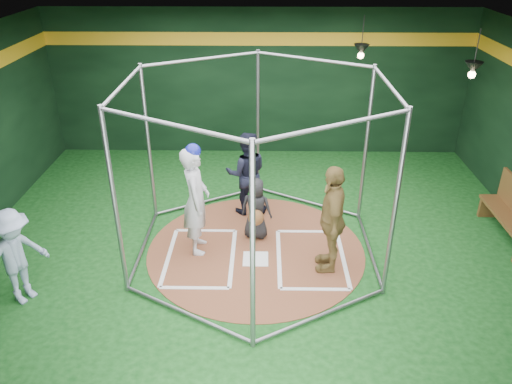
{
  "coord_description": "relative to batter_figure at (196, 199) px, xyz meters",
  "views": [
    {
      "loc": [
        0.13,
        -7.33,
        4.97
      ],
      "look_at": [
        0.0,
        0.1,
        1.1
      ],
      "focal_mm": 35.0,
      "sensor_mm": 36.0,
      "label": 1
    }
  ],
  "objects": [
    {
      "name": "room_shell",
      "position": [
        1.01,
        -0.01,
        0.76
      ],
      "size": [
        10.1,
        9.1,
        3.53
      ],
      "color": "#0D3A10",
      "rests_on": "ground"
    },
    {
      "name": "clay_disc",
      "position": [
        1.01,
        -0.02,
        -0.99
      ],
      "size": [
        3.8,
        3.8,
        0.01
      ],
      "primitive_type": "cylinder",
      "color": "brown",
      "rests_on": "ground"
    },
    {
      "name": "home_plate",
      "position": [
        1.01,
        -0.32,
        -0.98
      ],
      "size": [
        0.43,
        0.43,
        0.01
      ],
      "primitive_type": "cube",
      "color": "white",
      "rests_on": "clay_disc"
    },
    {
      "name": "batter_box_left",
      "position": [
        0.06,
        -0.27,
        -0.98
      ],
      "size": [
        1.17,
        1.77,
        0.01
      ],
      "color": "white",
      "rests_on": "clay_disc"
    },
    {
      "name": "batter_box_right",
      "position": [
        1.96,
        -0.27,
        -0.98
      ],
      "size": [
        1.17,
        1.77,
        0.01
      ],
      "color": "white",
      "rests_on": "clay_disc"
    },
    {
      "name": "batting_cage",
      "position": [
        1.01,
        -0.02,
        0.51
      ],
      "size": [
        4.05,
        4.67,
        3.0
      ],
      "color": "gray",
      "rests_on": "ground"
    },
    {
      "name": "pendant_lamp_near",
      "position": [
        3.21,
        3.58,
        1.75
      ],
      "size": [
        0.34,
        0.34,
        0.9
      ],
      "color": "black",
      "rests_on": "room_shell"
    },
    {
      "name": "pendant_lamp_far",
      "position": [
        5.01,
        1.98,
        1.75
      ],
      "size": [
        0.34,
        0.34,
        0.9
      ],
      "color": "black",
      "rests_on": "room_shell"
    },
    {
      "name": "batter_figure",
      "position": [
        0.0,
        0.0,
        0.0
      ],
      "size": [
        0.52,
        0.74,
        1.98
      ],
      "color": "silver",
      "rests_on": "clay_disc"
    },
    {
      "name": "visitor_leopard",
      "position": [
        2.23,
        -0.49,
        -0.06
      ],
      "size": [
        0.52,
        1.1,
        1.83
      ],
      "primitive_type": "imported",
      "rotation": [
        0.0,
        0.0,
        -1.64
      ],
      "color": "#A68947",
      "rests_on": "clay_disc"
    },
    {
      "name": "catcher_figure",
      "position": [
        1.01,
        0.4,
        -0.41
      ],
      "size": [
        0.62,
        0.62,
        1.15
      ],
      "color": "black",
      "rests_on": "clay_disc"
    },
    {
      "name": "umpire",
      "position": [
        0.8,
        1.35,
        -0.15
      ],
      "size": [
        0.86,
        0.7,
        1.67
      ],
      "primitive_type": "imported",
      "rotation": [
        0.0,
        0.0,
        3.23
      ],
      "color": "black",
      "rests_on": "clay_disc"
    },
    {
      "name": "bystander_blue",
      "position": [
        -2.47,
        -1.4,
        -0.22
      ],
      "size": [
        0.99,
        1.15,
        1.54
      ],
      "primitive_type": "imported",
      "rotation": [
        0.0,
        0.0,
        1.06
      ],
      "color": "#93A6C3",
      "rests_on": "ground"
    }
  ]
}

